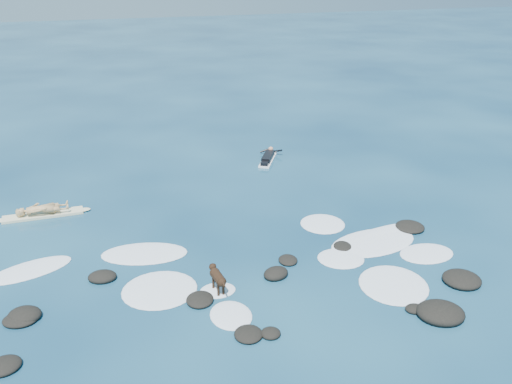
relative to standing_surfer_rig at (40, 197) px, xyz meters
name	(u,v)px	position (x,y,z in m)	size (l,w,h in m)	color
ground	(242,270)	(6.20, -6.22, -0.80)	(160.00, 160.00, 0.00)	#0A2642
reef_rocks	(299,292)	(7.41, -8.11, -0.72)	(14.80, 6.57, 0.47)	black
breaking_foam	(281,261)	(7.58, -6.04, -0.79)	(15.21, 6.97, 0.12)	white
standing_surfer_rig	(40,197)	(0.00, 0.00, 0.00)	(3.57, 0.71, 2.03)	beige
paddling_surfer_rig	(268,157)	(10.36, 3.49, -0.65)	(1.74, 2.45, 0.45)	white
dog	(217,277)	(5.15, -7.21, -0.28)	(0.40, 1.23, 0.78)	black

